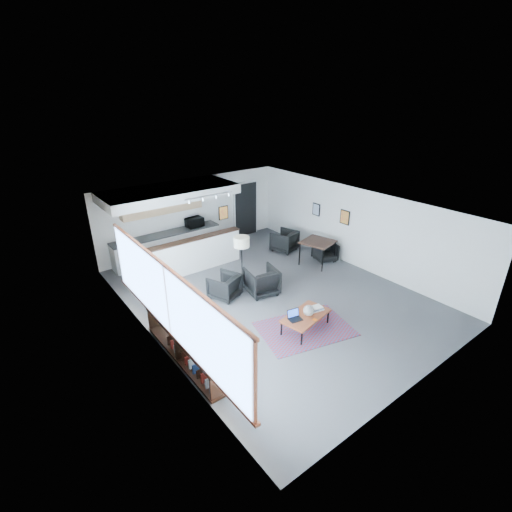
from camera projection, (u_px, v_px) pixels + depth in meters
room at (271, 254)px, 10.13m from camera, size 7.02×9.02×2.62m
window at (168, 303)px, 7.51m from camera, size 0.10×5.95×1.66m
console at (183, 349)px, 7.95m from camera, size 0.35×3.00×0.80m
kitchenette at (171, 224)px, 12.13m from camera, size 4.20×1.96×2.60m
doorway at (245, 209)px, 14.71m from camera, size 1.10×0.12×2.15m
track_light at (209, 197)px, 10.90m from camera, size 1.60×0.07×0.15m
wall_art_lower at (345, 217)px, 12.24m from camera, size 0.03×0.38×0.48m
wall_art_upper at (316, 209)px, 13.20m from camera, size 0.03×0.34×0.44m
kilim_rug at (305, 329)px, 9.15m from camera, size 2.53×2.02×0.01m
coffee_table at (306, 316)px, 8.99m from camera, size 1.38×0.93×0.41m
laptop at (294, 316)px, 8.81m from camera, size 0.36×0.31×0.22m
ceramic_pot at (309, 311)px, 8.91m from camera, size 0.27×0.27×0.27m
book_stack at (317, 308)px, 9.18m from camera, size 0.35×0.30×0.10m
coaster at (315, 320)px, 8.79m from camera, size 0.12×0.12×0.01m
armchair_left at (224, 285)px, 10.40m from camera, size 0.97×0.94×0.77m
armchair_right at (262, 280)px, 10.60m from camera, size 0.97×0.93×0.86m
floor_lamp at (242, 244)px, 10.59m from camera, size 0.59×0.59×1.59m
dining_table at (318, 243)px, 12.29m from camera, size 1.19×1.19×0.82m
dining_chair_near at (325, 252)px, 12.71m from camera, size 0.71×0.69×0.60m
dining_chair_far at (284, 241)px, 13.49m from camera, size 0.85×0.82×0.70m
microwave at (194, 221)px, 13.15m from camera, size 0.62×0.38×0.40m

